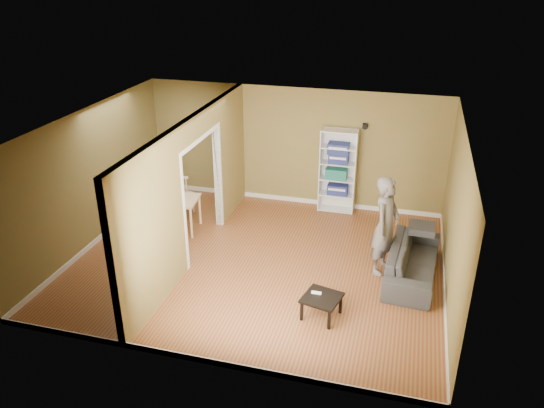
# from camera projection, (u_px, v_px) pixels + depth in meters

# --- Properties ---
(room_shell) EXTENTS (6.50, 6.50, 6.50)m
(room_shell) POSITION_uv_depth(u_px,v_px,m) (258.00, 197.00, 9.10)
(room_shell) COLOR brown
(room_shell) RESTS_ON ground
(partition) EXTENTS (0.22, 5.50, 2.60)m
(partition) POSITION_uv_depth(u_px,v_px,m) (193.00, 190.00, 9.39)
(partition) COLOR olive
(partition) RESTS_ON ground
(wall_speaker) EXTENTS (0.10, 0.10, 0.10)m
(wall_speaker) POSITION_uv_depth(u_px,v_px,m) (365.00, 126.00, 10.84)
(wall_speaker) COLOR black
(wall_speaker) RESTS_ON room_shell
(sofa) EXTENTS (2.06, 1.01, 0.76)m
(sofa) POSITION_uv_depth(u_px,v_px,m) (414.00, 257.00, 9.07)
(sofa) COLOR #2D2D32
(sofa) RESTS_ON ground
(person) EXTENTS (0.91, 0.81, 2.08)m
(person) POSITION_uv_depth(u_px,v_px,m) (386.00, 218.00, 8.96)
(person) COLOR slate
(person) RESTS_ON ground
(bookshelf) EXTENTS (0.77, 0.34, 1.82)m
(bookshelf) POSITION_uv_depth(u_px,v_px,m) (338.00, 170.00, 11.30)
(bookshelf) COLOR white
(bookshelf) RESTS_ON ground
(paper_box_navy_a) EXTENTS (0.43, 0.28, 0.22)m
(paper_box_navy_a) POSITION_uv_depth(u_px,v_px,m) (338.00, 189.00, 11.43)
(paper_box_navy_a) COLOR navy
(paper_box_navy_a) RESTS_ON bookshelf
(paper_box_teal) EXTENTS (0.45, 0.29, 0.23)m
(paper_box_teal) POSITION_uv_depth(u_px,v_px,m) (336.00, 173.00, 11.29)
(paper_box_teal) COLOR #2E876C
(paper_box_teal) RESTS_ON bookshelf
(paper_box_navy_b) EXTENTS (0.41, 0.27, 0.21)m
(paper_box_navy_b) POSITION_uv_depth(u_px,v_px,m) (339.00, 158.00, 11.14)
(paper_box_navy_b) COLOR navy
(paper_box_navy_b) RESTS_ON bookshelf
(paper_box_navy_c) EXTENTS (0.44, 0.29, 0.23)m
(paper_box_navy_c) POSITION_uv_depth(u_px,v_px,m) (339.00, 147.00, 11.04)
(paper_box_navy_c) COLOR navy
(paper_box_navy_c) RESTS_ON bookshelf
(coffee_table) EXTENTS (0.54, 0.54, 0.36)m
(coffee_table) POSITION_uv_depth(u_px,v_px,m) (322.00, 300.00, 8.06)
(coffee_table) COLOR black
(coffee_table) RESTS_ON ground
(game_controller) EXTENTS (0.15, 0.04, 0.03)m
(game_controller) POSITION_uv_depth(u_px,v_px,m) (316.00, 293.00, 8.11)
(game_controller) COLOR white
(game_controller) RESTS_ON coffee_table
(dining_table) EXTENTS (1.09, 0.72, 0.68)m
(dining_table) POSITION_uv_depth(u_px,v_px,m) (171.00, 202.00, 10.57)
(dining_table) COLOR tan
(dining_table) RESTS_ON ground
(chair_left) EXTENTS (0.55, 0.55, 1.00)m
(chair_left) POSITION_uv_depth(u_px,v_px,m) (137.00, 201.00, 10.86)
(chair_left) COLOR #CDB786
(chair_left) RESTS_ON ground
(chair_near) EXTENTS (0.51, 0.51, 0.89)m
(chair_near) POSITION_uv_depth(u_px,v_px,m) (162.00, 223.00, 10.08)
(chair_near) COLOR tan
(chair_near) RESTS_ON ground
(chair_far) EXTENTS (0.50, 0.50, 0.97)m
(chair_far) POSITION_uv_depth(u_px,v_px,m) (184.00, 194.00, 11.22)
(chair_far) COLOR tan
(chair_far) RESTS_ON ground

